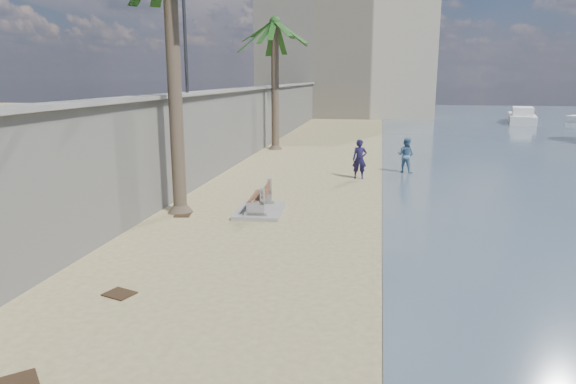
{
  "coord_description": "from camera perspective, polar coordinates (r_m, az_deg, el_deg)",
  "views": [
    {
      "loc": [
        1.82,
        -5.97,
        4.16
      ],
      "look_at": [
        -0.5,
        7.0,
        1.2
      ],
      "focal_mm": 32.0,
      "sensor_mm": 36.0,
      "label": 1
    }
  ],
  "objects": [
    {
      "name": "palm_back",
      "position": [
        30.2,
        -1.47,
        18.18
      ],
      "size": [
        5.0,
        5.0,
        8.07
      ],
      "color": "brown",
      "rests_on": "ground_plane"
    },
    {
      "name": "wall_cap",
      "position": [
        26.91,
        -5.08,
        11.32
      ],
      "size": [
        0.8,
        70.0,
        0.12
      ],
      "primitive_type": "cube",
      "color": "gray",
      "rests_on": "seawall"
    },
    {
      "name": "streetlight",
      "position": [
        19.42,
        -11.52,
        19.78
      ],
      "size": [
        0.28,
        0.28,
        5.12
      ],
      "color": "#2D2D33",
      "rests_on": "wall_cap"
    },
    {
      "name": "yacht_far",
      "position": [
        52.61,
        24.51,
        7.39
      ],
      "size": [
        3.63,
        7.98,
        1.5
      ],
      "primitive_type": null,
      "rotation": [
        0.0,
        0.0,
        1.37
      ],
      "color": "silver",
      "rests_on": "bay_water"
    },
    {
      "name": "person_b",
      "position": [
        23.31,
        12.96,
        4.2
      ],
      "size": [
        1.01,
        0.91,
        1.72
      ],
      "primitive_type": "imported",
      "rotation": [
        0.0,
        0.0,
        2.74
      ],
      "color": "#476E92",
      "rests_on": "ground_plane"
    },
    {
      "name": "debris_b",
      "position": [
        8.49,
        -28.19,
        -18.23
      ],
      "size": [
        0.78,
        0.77,
        0.03
      ],
      "primitive_type": "cube",
      "rotation": [
        0.0,
        0.0,
        3.9
      ],
      "color": "#382616",
      "rests_on": "ground_plane"
    },
    {
      "name": "person_a",
      "position": [
        21.55,
        7.97,
        3.95
      ],
      "size": [
        0.71,
        0.51,
        1.87
      ],
      "primitive_type": "imported",
      "rotation": [
        0.0,
        0.0,
        0.08
      ],
      "color": "#161234",
      "rests_on": "ground_plane"
    },
    {
      "name": "bench_far",
      "position": [
        16.05,
        -3.17,
        -0.98
      ],
      "size": [
        1.55,
        2.17,
        0.87
      ],
      "color": "gray",
      "rests_on": "ground_plane"
    },
    {
      "name": "debris_d",
      "position": [
        10.75,
        -18.23,
        -10.69
      ],
      "size": [
        0.66,
        0.59,
        0.03
      ],
      "primitive_type": "cube",
      "rotation": [
        0.0,
        0.0,
        5.96
      ],
      "color": "#382616",
      "rests_on": "ground_plane"
    },
    {
      "name": "debris_c",
      "position": [
        16.15,
        -11.6,
        -2.47
      ],
      "size": [
        0.58,
        0.68,
        0.03
      ],
      "primitive_type": "cube",
      "rotation": [
        0.0,
        0.0,
        4.9
      ],
      "color": "#382616",
      "rests_on": "ground_plane"
    },
    {
      "name": "end_building",
      "position": [
        58.16,
        6.61,
        15.39
      ],
      "size": [
        18.0,
        12.0,
        14.0
      ],
      "primitive_type": "cube",
      "color": "#B7AA93",
      "rests_on": "ground_plane"
    },
    {
      "name": "seawall",
      "position": [
        27.01,
        -5.01,
        7.5
      ],
      "size": [
        0.45,
        70.0,
        3.5
      ],
      "primitive_type": "cube",
      "color": "gray",
      "rests_on": "ground_plane"
    }
  ]
}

